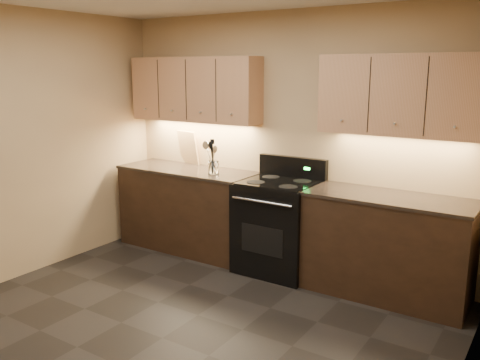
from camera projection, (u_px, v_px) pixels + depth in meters
name	position (u px, v px, depth m)	size (l,w,h in m)	color
floor	(162.00, 338.00, 3.90)	(4.00, 4.00, 0.00)	black
wall_back	(288.00, 140.00, 5.25)	(4.00, 0.04, 2.60)	tan
wall_right	(454.00, 216.00, 2.55)	(0.04, 4.00, 2.60)	tan
counter_left	(189.00, 209.00, 5.78)	(1.62, 0.62, 0.93)	black
counter_right	(387.00, 246.00, 4.55)	(1.46, 0.62, 0.93)	black
stove	(279.00, 225.00, 5.13)	(0.76, 0.68, 1.14)	black
upper_cab_left	(195.00, 89.00, 5.61)	(1.60, 0.30, 0.70)	tan
upper_cab_right	(402.00, 95.00, 4.39)	(1.44, 0.30, 0.70)	tan
outlet_plate	(190.00, 147.00, 5.98)	(0.09, 0.01, 0.12)	#B2B5BA
utensil_crock	(214.00, 168.00, 5.38)	(0.13, 0.13, 0.14)	white
cutting_board	(188.00, 147.00, 5.95)	(0.31, 0.02, 0.39)	tan
wooden_spoon	(210.00, 159.00, 5.37)	(0.06, 0.06, 0.28)	tan
black_spoon	(214.00, 157.00, 5.36)	(0.06, 0.06, 0.33)	black
black_turner	(212.00, 156.00, 5.33)	(0.08, 0.08, 0.37)	black
steel_skimmer	(215.00, 157.00, 5.32)	(0.09, 0.09, 0.34)	silver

